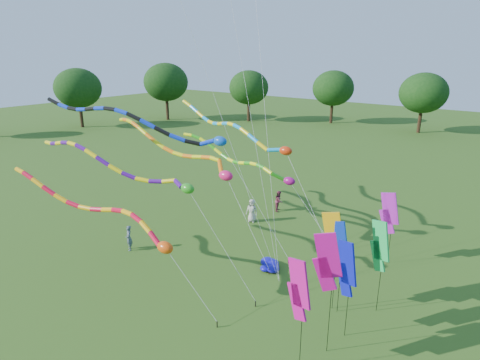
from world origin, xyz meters
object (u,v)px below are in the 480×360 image
Objects in this scene: tube_kite_red at (106,214)px; person_b at (129,238)px; person_a at (252,211)px; person_c at (279,201)px; blue_nylon_heap at (269,265)px; tube_kite_orange at (180,150)px.

tube_kite_red is 4.42m from person_b.
person_a is 1.06× the size of person_c.
blue_nylon_heap is 8.59m from person_b.
tube_kite_orange is 6.26m from person_b.
person_c is at bearing 118.10° from blue_nylon_heap.
tube_kite_orange is 12.53× the size of blue_nylon_heap.
tube_kite_orange is 8.86m from person_c.
blue_nylon_heap is 0.76× the size of person_b.
person_b is at bearing -157.28° from blue_nylon_heap.
person_c is (1.93, 13.45, -2.93)m from tube_kite_red.
blue_nylon_heap is (5.93, 5.96, -3.52)m from tube_kite_red.
tube_kite_orange is (-1.42, 6.73, 1.78)m from tube_kite_red.
person_b is 1.00× the size of person_c.
tube_kite_red reaches higher than person_a.
blue_nylon_heap is 8.51m from person_c.
person_b is 11.48m from person_c.
tube_kite_orange is 9.09m from blue_nylon_heap.
tube_kite_orange reaches higher than tube_kite_red.
tube_kite_red is 8.61× the size of person_b.
tube_kite_orange is at bearing 114.56° from person_b.
blue_nylon_heap is 0.71× the size of person_a.
blue_nylon_heap is at bearing 3.97° from tube_kite_orange.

